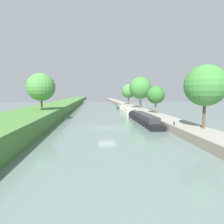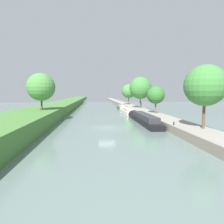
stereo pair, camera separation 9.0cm
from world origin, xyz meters
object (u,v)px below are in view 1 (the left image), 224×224
at_px(narrowboat_black, 143,118).
at_px(mooring_bollard_near, 174,123).
at_px(person_walking, 141,105).
at_px(narrowboat_cream, 126,111).
at_px(narrowboat_green, 121,107).
at_px(mooring_bollard_far, 124,104).

bearing_deg(narrowboat_black, mooring_bollard_near, -78.24).
distance_m(narrowboat_black, person_walking, 20.68).
distance_m(narrowboat_cream, mooring_bollard_near, 25.40).
height_order(narrowboat_black, mooring_bollard_near, narrowboat_black).
bearing_deg(person_walking, narrowboat_green, 120.78).
height_order(narrowboat_green, person_walking, person_walking).
bearing_deg(person_walking, mooring_bollard_near, -95.53).
relative_size(mooring_bollard_near, mooring_bollard_far, 1.00).
bearing_deg(narrowboat_cream, mooring_bollard_near, -85.45).
relative_size(person_walking, mooring_bollard_near, 3.69).
bearing_deg(narrowboat_cream, narrowboat_green, 88.98).
bearing_deg(mooring_bollard_near, person_walking, 84.47).
xyz_separation_m(narrowboat_black, mooring_bollard_near, (1.89, -9.07, 0.53)).
distance_m(narrowboat_green, mooring_bollard_near, 36.99).
distance_m(person_walking, mooring_bollard_far, 13.12).
height_order(person_walking, mooring_bollard_far, person_walking).
bearing_deg(mooring_bollard_near, mooring_bollard_far, 90.00).
distance_m(narrowboat_cream, mooring_bollard_far, 16.79).
bearing_deg(person_walking, narrowboat_cream, -141.38).
bearing_deg(mooring_bollard_near, narrowboat_black, 101.76).
xyz_separation_m(narrowboat_black, person_walking, (4.71, 20.10, 1.18)).
bearing_deg(narrowboat_black, person_walking, 76.81).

